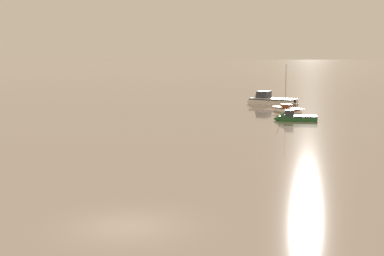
% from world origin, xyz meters
% --- Properties ---
extents(ground_plane, '(800.00, 800.00, 0.00)m').
position_xyz_m(ground_plane, '(0.00, 0.00, 0.00)').
color(ground_plane, gray).
extents(motorboat_moored_1, '(4.37, 2.28, 1.58)m').
position_xyz_m(motorboat_moored_1, '(13.79, 33.17, 0.24)').
color(motorboat_moored_1, '#23602D').
rests_on(motorboat_moored_1, ground).
extents(sailboat_moored_1, '(3.36, 5.14, 5.54)m').
position_xyz_m(sailboat_moored_1, '(15.04, 40.69, 0.24)').
color(sailboat_moored_1, white).
rests_on(sailboat_moored_1, ground).
extents(motorboat_moored_4, '(6.74, 5.69, 2.52)m').
position_xyz_m(motorboat_moored_4, '(14.34, 50.27, 0.38)').
color(motorboat_moored_4, white).
rests_on(motorboat_moored_4, ground).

